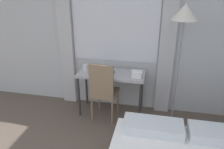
{
  "coord_description": "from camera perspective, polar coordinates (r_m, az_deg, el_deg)",
  "views": [
    {
      "loc": [
        0.7,
        -0.25,
        2.1
      ],
      "look_at": [
        0.13,
        2.48,
        0.89
      ],
      "focal_mm": 35.0,
      "sensor_mm": 36.0,
      "label": 1
    }
  ],
  "objects": [
    {
      "name": "wall_back_with_window",
      "position": [
        3.59,
        0.44,
        11.43
      ],
      "size": [
        5.14,
        0.13,
        2.7
      ],
      "color": "silver",
      "rests_on": "ground_plane"
    },
    {
      "name": "desk",
      "position": [
        3.52,
        -0.22,
        -0.72
      ],
      "size": [
        1.07,
        0.47,
        0.74
      ],
      "color": "#B2B2B7",
      "rests_on": "ground_plane"
    },
    {
      "name": "desk_chair",
      "position": [
        3.41,
        -2.23,
        -3.85
      ],
      "size": [
        0.43,
        0.43,
        0.98
      ],
      "rotation": [
        0.0,
        0.0,
        -0.09
      ],
      "color": "#8C7259",
      "rests_on": "ground_plane"
    },
    {
      "name": "standing_lamp",
      "position": [
        3.07,
        18.09,
        11.64
      ],
      "size": [
        0.34,
        0.34,
        1.83
      ],
      "color": "#4C4C51",
      "rests_on": "ground_plane"
    },
    {
      "name": "telephone",
      "position": [
        3.37,
        6.54,
        0.24
      ],
      "size": [
        0.17,
        0.18,
        0.1
      ],
      "color": "white",
      "rests_on": "desk"
    },
    {
      "name": "book",
      "position": [
        3.45,
        -1.7,
        0.44
      ],
      "size": [
        0.27,
        0.27,
        0.02
      ],
      "rotation": [
        0.0,
        0.0,
        -0.27
      ],
      "color": "#33664C",
      "rests_on": "desk"
    },
    {
      "name": "mug",
      "position": [
        3.58,
        -6.94,
        1.81
      ],
      "size": [
        0.08,
        0.08,
        0.1
      ],
      "color": "white",
      "rests_on": "desk"
    }
  ]
}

